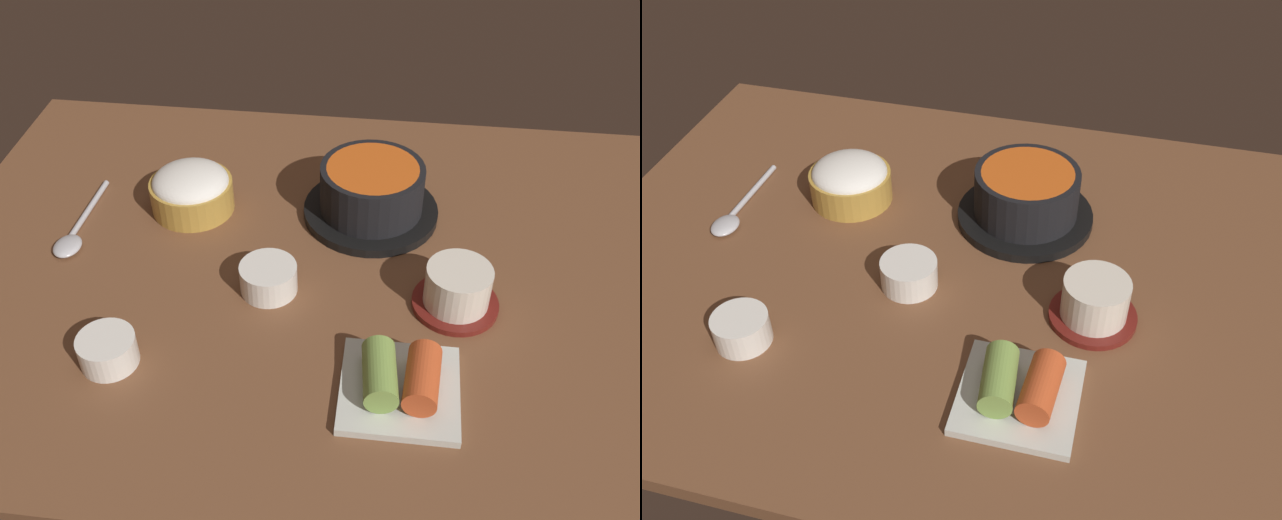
% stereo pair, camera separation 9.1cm
% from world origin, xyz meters
% --- Properties ---
extents(dining_table, '(1.00, 0.76, 0.02)m').
position_xyz_m(dining_table, '(0.00, 0.00, 0.01)').
color(dining_table, brown).
rests_on(dining_table, ground).
extents(stone_pot, '(0.19, 0.19, 0.08)m').
position_xyz_m(stone_pot, '(0.07, 0.12, 0.06)').
color(stone_pot, black).
rests_on(stone_pot, dining_table).
extents(rice_bowl, '(0.12, 0.12, 0.06)m').
position_xyz_m(rice_bowl, '(-0.18, 0.10, 0.05)').
color(rice_bowl, '#B78C38').
rests_on(rice_bowl, dining_table).
extents(tea_cup_with_saucer, '(0.11, 0.11, 0.06)m').
position_xyz_m(tea_cup_with_saucer, '(0.19, -0.05, 0.05)').
color(tea_cup_with_saucer, maroon).
rests_on(tea_cup_with_saucer, dining_table).
extents(banchan_cup_center, '(0.07, 0.07, 0.04)m').
position_xyz_m(banchan_cup_center, '(-0.04, -0.05, 0.04)').
color(banchan_cup_center, white).
rests_on(banchan_cup_center, dining_table).
extents(kimchi_plate, '(0.13, 0.13, 0.05)m').
position_xyz_m(kimchi_plate, '(0.13, -0.19, 0.04)').
color(kimchi_plate, silver).
rests_on(kimchi_plate, dining_table).
extents(side_bowl_near, '(0.07, 0.07, 0.04)m').
position_xyz_m(side_bowl_near, '(-0.20, -0.19, 0.04)').
color(side_bowl_near, white).
rests_on(side_bowl_near, dining_table).
extents(spoon, '(0.04, 0.17, 0.01)m').
position_xyz_m(spoon, '(-0.32, 0.02, 0.03)').
color(spoon, '#B7B7BC').
rests_on(spoon, dining_table).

